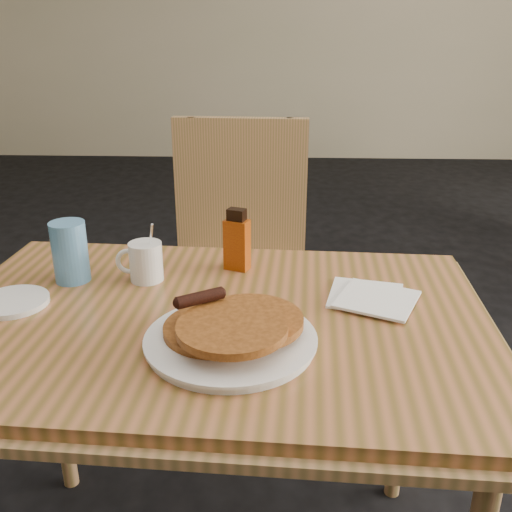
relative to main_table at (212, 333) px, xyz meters
The scene contains 9 objects.
wall_back 5.05m from the main_table, 89.32° to the left, with size 8.00×8.00×0.00m, color beige.
main_table is the anchor object (origin of this frame).
chair_main_far 0.79m from the main_table, 89.83° to the left, with size 0.48×0.48×1.02m.
pancake_plate 0.15m from the main_table, 67.30° to the right, with size 0.32×0.32×0.09m.
coffee_mug 0.26m from the main_table, 136.13° to the left, with size 0.11×0.08×0.14m.
syrup_bottle 0.27m from the main_table, 81.56° to the left, with size 0.07×0.05×0.15m.
napkin_stack 0.35m from the main_table, 13.30° to the left, with size 0.21×0.22×0.01m.
blue_tumbler 0.39m from the main_table, 155.33° to the left, with size 0.08×0.08×0.14m, color #5491C6.
side_saucer 0.43m from the main_table, behind, with size 0.15×0.15×0.01m, color white.
Camera 1 is at (0.07, -1.04, 1.30)m, focal length 40.00 mm.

